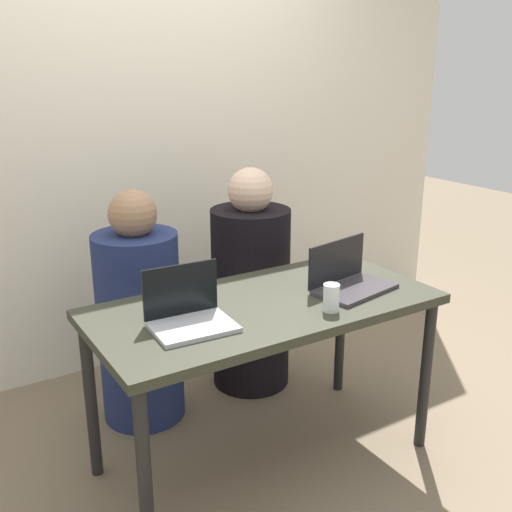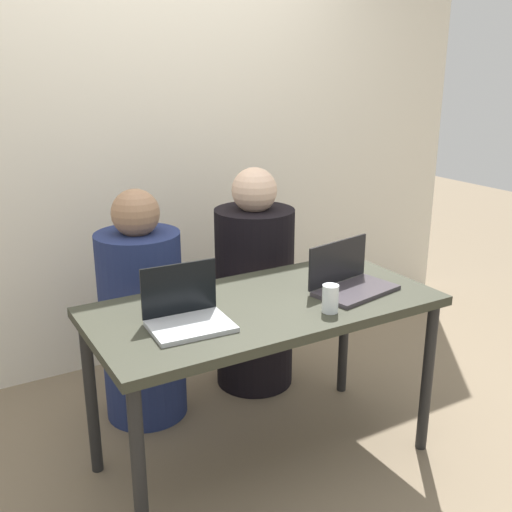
% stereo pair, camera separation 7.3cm
% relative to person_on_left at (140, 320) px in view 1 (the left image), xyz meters
% --- Properties ---
extents(ground_plane, '(12.00, 12.00, 0.00)m').
position_rel_person_on_left_xyz_m(ground_plane, '(0.32, -0.63, -0.51)').
color(ground_plane, '#77664F').
extents(back_wall, '(4.50, 0.10, 2.63)m').
position_rel_person_on_left_xyz_m(back_wall, '(0.32, 0.66, 0.80)').
color(back_wall, silver).
rests_on(back_wall, ground).
extents(desk, '(1.44, 0.70, 0.76)m').
position_rel_person_on_left_xyz_m(desk, '(0.32, -0.63, 0.17)').
color(desk, '#2E2F24').
rests_on(desk, ground).
extents(person_on_left, '(0.44, 0.44, 1.15)m').
position_rel_person_on_left_xyz_m(person_on_left, '(0.00, 0.00, 0.00)').
color(person_on_left, navy).
rests_on(person_on_left, ground).
extents(person_on_right, '(0.48, 0.48, 1.20)m').
position_rel_person_on_left_xyz_m(person_on_right, '(0.63, 0.00, 0.02)').
color(person_on_right, black).
rests_on(person_on_right, ground).
extents(laptop_front_left, '(0.31, 0.26, 0.22)m').
position_rel_person_on_left_xyz_m(laptop_front_left, '(-0.05, -0.68, 0.30)').
color(laptop_front_left, '#B3B6BB').
rests_on(laptop_front_left, desk).
extents(laptop_front_right, '(0.39, 0.28, 0.21)m').
position_rel_person_on_left_xyz_m(laptop_front_right, '(0.70, -0.70, 0.29)').
color(laptop_front_right, '#393339').
rests_on(laptop_front_right, desk).
extents(water_glass_right, '(0.07, 0.07, 0.11)m').
position_rel_person_on_left_xyz_m(water_glass_right, '(0.49, -0.85, 0.30)').
color(water_glass_right, white).
rests_on(water_glass_right, desk).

